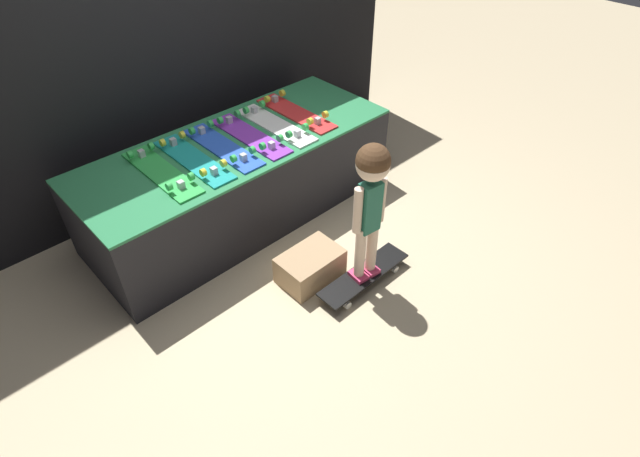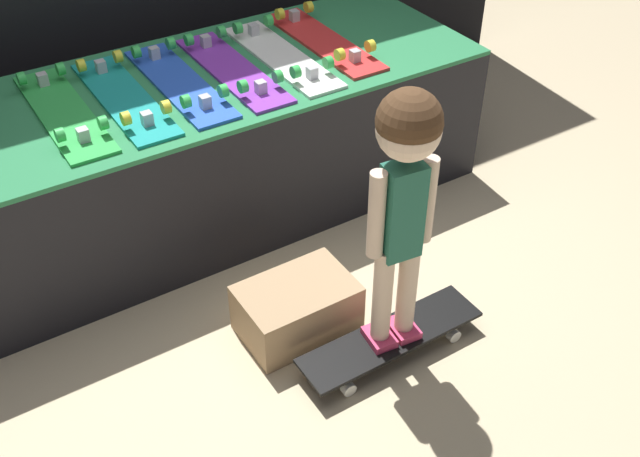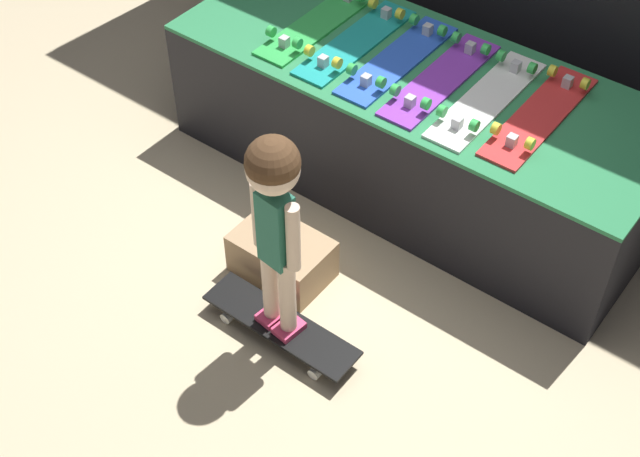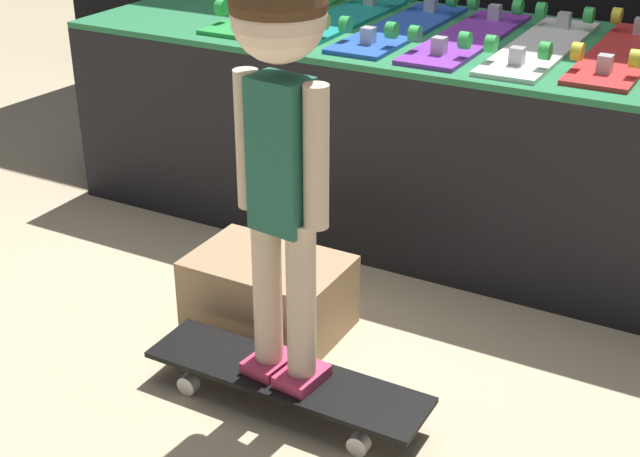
{
  "view_description": "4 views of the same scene",
  "coord_description": "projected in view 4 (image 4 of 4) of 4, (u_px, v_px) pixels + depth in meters",
  "views": [
    {
      "loc": [
        -1.75,
        -2.2,
        2.56
      ],
      "look_at": [
        0.01,
        -0.34,
        0.37
      ],
      "focal_mm": 28.0,
      "sensor_mm": 36.0,
      "label": 1
    },
    {
      "loc": [
        -1.13,
        -2.16,
        2.14
      ],
      "look_at": [
        0.04,
        -0.3,
        0.39
      ],
      "focal_mm": 42.0,
      "sensor_mm": 36.0,
      "label": 2
    },
    {
      "loc": [
        1.7,
        -2.45,
        3.1
      ],
      "look_at": [
        0.09,
        -0.34,
        0.39
      ],
      "focal_mm": 50.0,
      "sensor_mm": 36.0,
      "label": 3
    },
    {
      "loc": [
        1.08,
        -2.22,
        1.39
      ],
      "look_at": [
        0.02,
        -0.29,
        0.31
      ],
      "focal_mm": 50.0,
      "sensor_mm": 36.0,
      "label": 4
    }
  ],
  "objects": [
    {
      "name": "display_rack",
      "position": [
        430.0,
        129.0,
        3.12
      ],
      "size": [
        2.41,
        0.92,
        0.67
      ],
      "color": "black",
      "rests_on": "ground_plane"
    },
    {
      "name": "skateboard_red_on_rack",
      "position": [
        623.0,
        51.0,
        2.71
      ],
      "size": [
        0.19,
        0.78,
        0.09
      ],
      "color": "red",
      "rests_on": "display_rack"
    },
    {
      "name": "skateboard_purple_on_rack",
      "position": [
        468.0,
        35.0,
        2.89
      ],
      "size": [
        0.19,
        0.78,
        0.09
      ],
      "color": "purple",
      "rests_on": "display_rack"
    },
    {
      "name": "skateboard_teal_on_rack",
      "position": [
        338.0,
        18.0,
        3.11
      ],
      "size": [
        0.19,
        0.78,
        0.09
      ],
      "color": "teal",
      "rests_on": "display_rack"
    },
    {
      "name": "child",
      "position": [
        280.0,
        98.0,
        1.9
      ],
      "size": [
        0.24,
        0.21,
        1.02
      ],
      "rotation": [
        0.0,
        0.0,
        -0.12
      ],
      "color": "#E03D6B",
      "rests_on": "skateboard_on_floor"
    },
    {
      "name": "skateboard_green_on_rack",
      "position": [
        281.0,
        10.0,
        3.23
      ],
      "size": [
        0.19,
        0.78,
        0.09
      ],
      "color": "green",
      "rests_on": "display_rack"
    },
    {
      "name": "skateboard_white_on_rack",
      "position": [
        541.0,
        44.0,
        2.79
      ],
      "size": [
        0.19,
        0.78,
        0.09
      ],
      "color": "white",
      "rests_on": "display_rack"
    },
    {
      "name": "storage_box",
      "position": [
        269.0,
        293.0,
        2.54
      ],
      "size": [
        0.44,
        0.29,
        0.22
      ],
      "color": "tan",
      "rests_on": "ground_plane"
    },
    {
      "name": "skateboard_blue_on_rack",
      "position": [
        401.0,
        26.0,
        3.01
      ],
      "size": [
        0.19,
        0.78,
        0.09
      ],
      "color": "blue",
      "rests_on": "display_rack"
    },
    {
      "name": "ground_plane",
      "position": [
        359.0,
        279.0,
        2.83
      ],
      "size": [
        16.0,
        16.0,
        0.0
      ],
      "primitive_type": "plane",
      "color": "beige"
    },
    {
      "name": "skateboard_on_floor",
      "position": [
        286.0,
        380.0,
        2.22
      ],
      "size": [
        0.74,
        0.19,
        0.09
      ],
      "color": "black",
      "rests_on": "ground_plane"
    }
  ]
}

